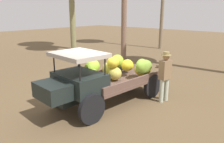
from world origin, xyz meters
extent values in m
plane|color=brown|center=(0.00, 0.00, 0.00)|extent=(60.00, 60.00, 0.00)
cube|color=black|center=(-0.19, 0.22, 0.48)|extent=(4.02, 0.71, 0.16)
cylinder|color=black|center=(1.31, 0.92, 0.43)|extent=(0.87, 0.20, 0.86)
cylinder|color=black|center=(1.20, -0.68, 0.43)|extent=(0.87, 0.20, 0.86)
cylinder|color=black|center=(-1.49, 1.10, 0.43)|extent=(0.87, 0.20, 0.86)
cylinder|color=black|center=(-1.59, -0.49, 0.43)|extent=(0.87, 0.20, 0.86)
cube|color=brown|center=(-0.64, 0.25, 0.66)|extent=(3.11, 1.92, 0.10)
cube|color=brown|center=(-0.59, 1.04, 0.82)|extent=(3.00, 0.28, 0.22)
cube|color=brown|center=(-0.70, -0.55, 0.82)|extent=(3.00, 0.28, 0.22)
cube|color=black|center=(1.05, 0.13, 0.99)|extent=(1.20, 1.59, 0.55)
cube|color=black|center=(1.95, 0.07, 0.93)|extent=(0.77, 1.11, 0.44)
cylinder|color=black|center=(1.54, 0.75, 1.54)|extent=(0.04, 0.04, 0.55)
cylinder|color=black|center=(1.45, -0.54, 1.54)|extent=(0.04, 0.04, 0.55)
cylinder|color=black|center=(0.66, 0.81, 1.54)|extent=(0.04, 0.04, 0.55)
cylinder|color=black|center=(0.57, -0.48, 1.54)|extent=(0.04, 0.04, 0.55)
cube|color=#ABA295|center=(1.05, 0.13, 1.81)|extent=(1.32, 1.60, 0.12)
ellipsoid|color=#94BC44|center=(-1.44, -0.06, 0.99)|extent=(0.58, 0.61, 0.47)
ellipsoid|color=#91B72E|center=(-1.15, -0.28, 1.19)|extent=(0.69, 0.69, 0.57)
ellipsoid|color=yellow|center=(-1.09, 0.26, 1.13)|extent=(0.71, 0.71, 0.55)
ellipsoid|color=gold|center=(-0.33, 0.23, 1.36)|extent=(0.65, 0.65, 0.44)
ellipsoid|color=#A7BA47|center=(0.42, 0.02, 1.02)|extent=(0.84, 0.83, 0.54)
ellipsoid|color=#CCBC4E|center=(-0.38, 0.27, 0.97)|extent=(0.53, 0.58, 0.50)
ellipsoid|color=#8ABB3B|center=(-1.11, 0.87, 1.21)|extent=(0.54, 0.43, 0.50)
ellipsoid|color=#8BB840|center=(-1.19, 0.90, 1.15)|extent=(0.75, 0.56, 0.55)
ellipsoid|color=gold|center=(-1.38, 0.73, 0.99)|extent=(0.78, 0.78, 0.56)
ellipsoid|color=gold|center=(-0.53, -0.15, 1.02)|extent=(0.87, 0.85, 0.59)
ellipsoid|color=#93C131|center=(0.19, -0.23, 1.23)|extent=(0.76, 0.66, 0.53)
cylinder|color=#AFB7A2|center=(-1.31, 1.57, 0.40)|extent=(0.15, 0.15, 0.80)
cylinder|color=#AFB7A2|center=(-1.57, 1.61, 0.40)|extent=(0.15, 0.15, 0.80)
cube|color=#836748|center=(-1.44, 1.59, 1.13)|extent=(0.43, 0.30, 0.65)
cylinder|color=#836748|center=(-1.35, 1.48, 1.22)|extent=(0.28, 0.40, 0.10)
cylinder|color=#836748|center=(-1.55, 1.51, 1.22)|extent=(0.36, 0.34, 0.10)
sphere|color=olive|center=(-1.44, 1.59, 1.56)|extent=(0.22, 0.22, 0.22)
cylinder|color=olive|center=(-1.44, 1.59, 1.63)|extent=(0.34, 0.34, 0.02)
cylinder|color=olive|center=(-1.44, 1.59, 1.69)|extent=(0.20, 0.20, 0.10)
cube|color=olive|center=(-2.46, -0.31, 0.23)|extent=(0.58, 0.55, 0.47)
cylinder|color=olive|center=(-6.28, -9.36, 3.24)|extent=(0.45, 0.45, 6.47)
camera|label=1|loc=(5.10, 5.05, 3.03)|focal=35.59mm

